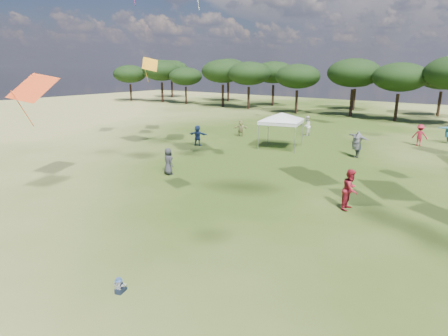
{
  "coord_description": "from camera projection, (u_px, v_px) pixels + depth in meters",
  "views": [
    {
      "loc": [
        8.03,
        -3.57,
        6.4
      ],
      "look_at": [
        0.81,
        6.0,
        3.12
      ],
      "focal_mm": 30.0,
      "sensor_mm": 36.0,
      "label": 1
    }
  ],
  "objects": [
    {
      "name": "tent_left",
      "position": [
        282.0,
        114.0,
        29.59
      ],
      "size": [
        6.04,
        6.04,
        3.13
      ],
      "rotation": [
        0.0,
        0.0,
        0.26
      ],
      "color": "gray",
      "rests_on": "ground"
    },
    {
      "name": "toddler",
      "position": [
        119.0,
        286.0,
        10.87
      ],
      "size": [
        0.36,
        0.39,
        0.49
      ],
      "rotation": [
        0.0,
        0.0,
        0.3
      ],
      "color": "black",
      "rests_on": "ground"
    },
    {
      "name": "festival_crowd",
      "position": [
        376.0,
        149.0,
        25.8
      ],
      "size": [
        29.11,
        22.34,
        1.91
      ],
      "color": "navy",
      "rests_on": "ground"
    }
  ]
}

